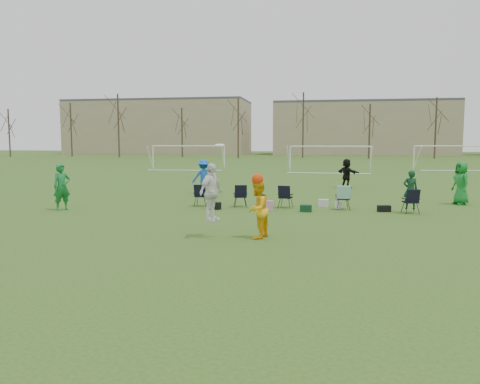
% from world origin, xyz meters
% --- Properties ---
extents(ground, '(260.00, 260.00, 0.00)m').
position_xyz_m(ground, '(0.00, 0.00, 0.00)').
color(ground, '#30531A').
rests_on(ground, ground).
extents(fielder_green_near, '(0.80, 0.83, 1.92)m').
position_xyz_m(fielder_green_near, '(-7.31, 5.94, 0.96)').
color(fielder_green_near, '#147230').
rests_on(fielder_green_near, ground).
extents(fielder_blue, '(1.39, 1.09, 1.88)m').
position_xyz_m(fielder_blue, '(-2.97, 12.57, 0.94)').
color(fielder_blue, blue).
rests_on(fielder_blue, ground).
extents(fielder_green_far, '(0.90, 1.10, 1.93)m').
position_xyz_m(fielder_green_far, '(9.44, 10.61, 0.97)').
color(fielder_green_far, '#157727').
rests_on(fielder_green_far, ground).
extents(fielder_black, '(1.51, 1.58, 1.79)m').
position_xyz_m(fielder_black, '(4.77, 17.57, 0.89)').
color(fielder_black, black).
rests_on(fielder_black, ground).
extents(center_contest, '(2.17, 1.16, 2.76)m').
position_xyz_m(center_contest, '(0.82, 1.63, 1.09)').
color(center_contest, white).
rests_on(center_contest, ground).
extents(sideline_setup, '(9.33, 1.96, 1.69)m').
position_xyz_m(sideline_setup, '(2.77, 7.93, 0.51)').
color(sideline_setup, '#0F391F').
rests_on(sideline_setup, ground).
extents(goal_left, '(7.39, 0.76, 2.46)m').
position_xyz_m(goal_left, '(-10.00, 34.00, 1.92)').
color(goal_left, white).
rests_on(goal_left, ground).
extents(goal_mid, '(7.40, 0.63, 2.46)m').
position_xyz_m(goal_mid, '(4.00, 32.00, 1.92)').
color(goal_mid, white).
rests_on(goal_mid, ground).
extents(goal_right, '(7.35, 1.14, 2.46)m').
position_xyz_m(goal_right, '(16.00, 38.00, 1.92)').
color(goal_right, white).
rests_on(goal_right, ground).
extents(tree_line, '(110.28, 3.28, 11.40)m').
position_xyz_m(tree_line, '(0.24, 69.85, 5.09)').
color(tree_line, '#382B21').
rests_on(tree_line, ground).
extents(building_row, '(126.00, 16.00, 13.00)m').
position_xyz_m(building_row, '(6.73, 96.00, 5.99)').
color(building_row, tan).
rests_on(building_row, ground).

